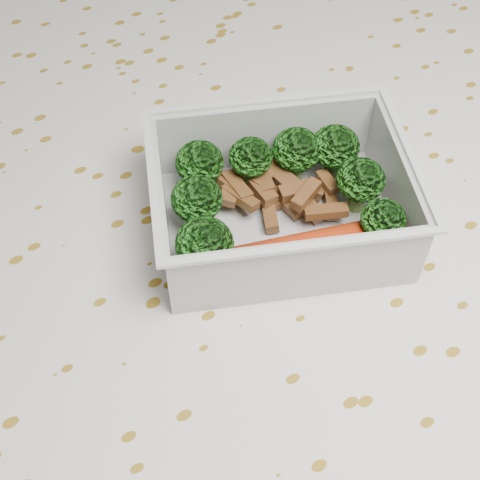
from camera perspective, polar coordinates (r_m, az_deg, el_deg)
dining_table at (r=0.52m, az=-0.98°, el=-7.78°), size 1.40×0.90×0.75m
tablecloth at (r=0.48m, az=-1.06°, el=-4.74°), size 1.46×0.96×0.19m
lunch_container at (r=0.45m, az=3.47°, el=2.88°), size 0.21×0.19×0.06m
broccoli_florets at (r=0.45m, az=2.80°, el=4.86°), size 0.16×0.14×0.04m
meat_pile at (r=0.47m, az=2.90°, el=4.04°), size 0.09×0.08×0.02m
sausage at (r=0.43m, az=4.83°, el=-1.04°), size 0.14×0.06×0.02m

